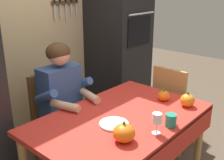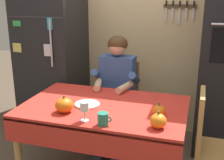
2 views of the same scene
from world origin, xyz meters
name	(u,v)px [view 1 (image 1 of 2)]	position (x,y,z in m)	size (l,w,h in m)	color
back_wall_assembly	(28,27)	(0.05, 1.35, 1.30)	(3.70, 0.13, 2.60)	#D1B784
wall_oven	(119,41)	(1.05, 1.00, 1.05)	(0.60, 0.64, 2.10)	black
dining_table	(123,127)	(0.00, 0.08, 0.66)	(1.40, 0.90, 0.74)	tan
chair_behind_person	(54,116)	(-0.07, 0.87, 0.51)	(0.40, 0.40, 0.93)	brown
seated_person	(65,99)	(-0.07, 0.68, 0.74)	(0.47, 0.55, 1.25)	#38384C
chair_right_side	(172,105)	(0.90, 0.14, 0.51)	(0.40, 0.40, 0.93)	tan
coffee_mug	(171,120)	(0.12, -0.27, 0.79)	(0.11, 0.08, 0.09)	#237F66
wine_glass	(157,119)	(-0.04, -0.25, 0.85)	(0.07, 0.07, 0.15)	white
pumpkin_large	(164,96)	(0.48, 0.01, 0.79)	(0.11, 0.11, 0.11)	orange
pumpkin_medium	(187,100)	(0.51, -0.20, 0.79)	(0.12, 0.12, 0.13)	orange
pumpkin_small	(124,133)	(-0.26, -0.14, 0.80)	(0.15, 0.15, 0.14)	orange
serving_tray	(114,124)	(-0.14, 0.05, 0.75)	(0.22, 0.22, 0.02)	silver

